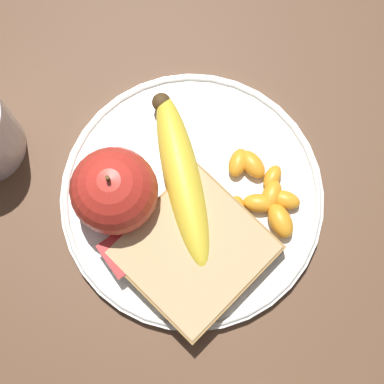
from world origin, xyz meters
name	(u,v)px	position (x,y,z in m)	size (l,w,h in m)	color
ground_plane	(192,199)	(0.00, 0.00, 0.00)	(3.00, 3.00, 0.00)	brown
plate	(192,198)	(0.00, 0.00, 0.01)	(0.26, 0.26, 0.01)	silver
apple	(114,191)	(0.06, -0.04, 0.05)	(0.08, 0.08, 0.09)	red
banana	(179,179)	(0.00, -0.02, 0.03)	(0.10, 0.18, 0.03)	yellow
bread_slice	(194,251)	(0.03, 0.05, 0.02)	(0.14, 0.14, 0.02)	olive
fork	(212,195)	(-0.02, 0.01, 0.01)	(0.12, 0.14, 0.00)	silver
jam_packet	(129,250)	(0.08, 0.01, 0.02)	(0.05, 0.04, 0.02)	white
orange_segment_0	(271,195)	(-0.06, 0.04, 0.02)	(0.03, 0.03, 0.02)	orange
orange_segment_1	(272,177)	(-0.07, 0.03, 0.02)	(0.03, 0.03, 0.01)	orange
orange_segment_2	(286,200)	(-0.07, 0.06, 0.02)	(0.03, 0.03, 0.02)	orange
orange_segment_3	(235,240)	(-0.01, 0.06, 0.02)	(0.03, 0.03, 0.01)	orange
orange_segment_4	(280,221)	(-0.05, 0.07, 0.02)	(0.03, 0.04, 0.02)	orange
orange_segment_5	(252,164)	(-0.06, 0.01, 0.02)	(0.02, 0.03, 0.02)	orange
orange_segment_6	(259,203)	(-0.05, 0.04, 0.02)	(0.03, 0.03, 0.02)	orange
orange_segment_7	(239,164)	(-0.05, 0.00, 0.02)	(0.03, 0.03, 0.02)	orange
orange_segment_8	(232,212)	(-0.02, 0.04, 0.02)	(0.04, 0.03, 0.02)	orange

